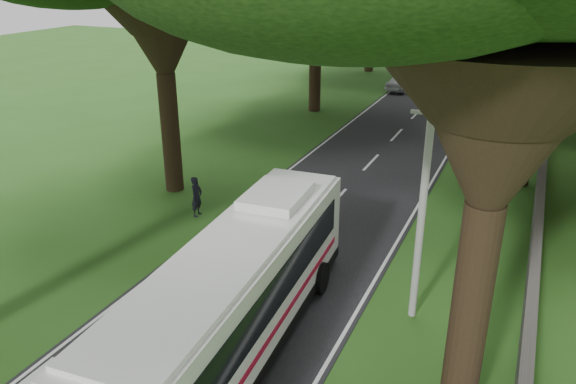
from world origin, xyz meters
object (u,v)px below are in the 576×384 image
Objects in this scene: coach_bus at (238,293)px; distant_car_c at (470,60)px; distant_car_b at (446,64)px; pole_mid at (492,79)px; distant_car_a at (403,82)px; pedestrian at (197,196)px; pole_near at (423,198)px; pole_far at (514,40)px.

coach_bus is 2.82× the size of distant_car_c.
pole_mid is at bearing -71.13° from distant_car_b.
distant_car_a is at bearing 75.40° from distant_car_c.
pole_mid is 4.28× the size of pedestrian.
pole_near is 2.10× the size of distant_car_b.
pole_far is at bearing -18.67° from pedestrian.
pole_far is (0.00, 40.00, 0.00)m from pole_near.
distant_car_c is (3.76, 15.65, -0.10)m from distant_car_a.
pedestrian is (-2.24, -30.15, 0.16)m from distant_car_a.
distant_car_b is 4.38m from distant_car_c.
pole_near is 6.22m from coach_bus.
pole_mid is 19.72m from pedestrian.
pole_far is 0.64× the size of coach_bus.
coach_bus reaches higher than pedestrian.
distant_car_c is (-4.70, 9.55, -3.50)m from pole_far.
pedestrian reaches higher than distant_car_c.
pedestrian is at bearing 160.67° from pole_near.
pole_mid is at bearing 90.00° from pole_near.
pole_near is 40.00m from pole_far.
coach_bus is 6.71× the size of pedestrian.
pole_near is 46.26m from distant_car_b.
pole_mid is (0.00, 20.00, 0.00)m from pole_near.
pole_far is 1.83× the size of distant_car_a.
distant_car_c is (-0.39, 53.45, -1.29)m from coach_bus.
pole_mid is at bearing 131.97° from distant_car_a.
distant_car_a is 11.87m from distant_car_b.
pedestrian reaches higher than distant_car_a.
distant_car_a is 0.98× the size of distant_car_c.
pedestrian is at bearing -91.21° from distant_car_b.
distant_car_c is 2.38× the size of pedestrian.
pole_far is 10.97m from distant_car_a.
pole_far is (0.00, 20.00, 0.00)m from pole_mid.
pole_far reaches higher than distant_car_c.
distant_car_c is (-4.70, 49.55, -3.50)m from pole_near.
pole_far is 44.16m from coach_bus.
pole_far reaches higher than pedestrian.
pole_near is 11.79m from pedestrian.
pole_mid is at bearing -35.59° from pedestrian.
pole_far reaches higher than distant_car_a.
distant_car_c is at bearing 86.82° from coach_bus.
pole_mid is at bearing 97.95° from distant_car_c.
coach_bus reaches higher than distant_car_b.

